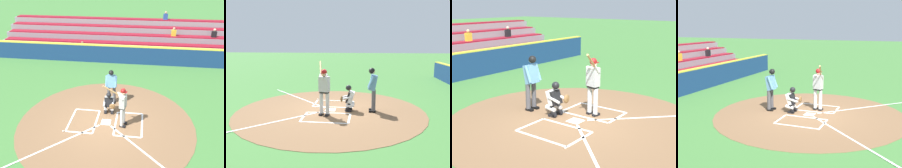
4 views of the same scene
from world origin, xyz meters
The scene contains 7 objects.
ground_plane centered at (0.00, 0.00, 0.00)m, with size 120.00×120.00×0.00m, color #427A38.
dirt_circle centered at (0.00, 0.00, 0.01)m, with size 8.00×8.00×0.01m, color brown.
home_plate_and_chalk centered at (0.00, 0.88, 0.01)m, with size 7.93×4.91×0.01m.
batter centered at (-0.76, 0.13, 1.10)m, with size 1.04×0.56×2.13m.
catcher centered at (-0.03, -0.80, 0.59)m, with size 0.59×0.60×1.13m.
plate_umpire centered at (-0.01, -1.79, 1.08)m, with size 0.58×0.41×1.86m.
baseball centered at (1.74, 0.93, 0.04)m, with size 0.07×0.07×0.07m, color white.
Camera 2 is at (-9.55, -1.49, 2.86)m, focal length 37.03 mm.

